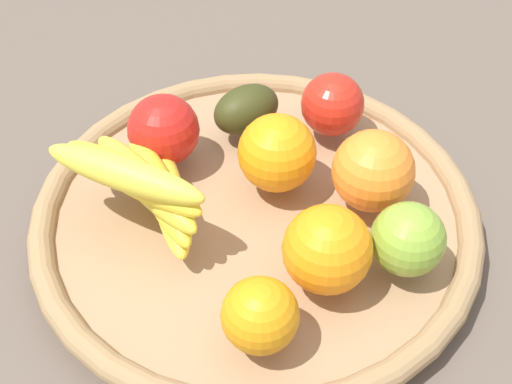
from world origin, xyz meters
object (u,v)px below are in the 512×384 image
Objects in this scene: banana_bunch at (146,184)px; apple_1 at (332,104)px; orange_2 at (260,315)px; apple_2 at (164,130)px; orange_3 at (327,249)px; avocado at (246,109)px; apple_0 at (408,239)px; orange_0 at (277,153)px; orange_1 at (373,171)px.

apple_1 is at bearing 115.25° from banana_bunch.
apple_2 is at bearing -166.41° from orange_2.
orange_3 is at bearing -15.57° from apple_1.
orange_2 is 0.09m from orange_3.
avocado is 0.95× the size of orange_3.
apple_0 is (0.22, 0.12, 0.01)m from avocado.
orange_0 reaches higher than apple_2.
apple_0 is at bearing 111.18° from orange_2.
avocado is 0.25m from apple_0.
banana_bunch is 2.22× the size of apple_2.
avocado is 0.17m from banana_bunch.
orange_1 reaches higher than avocado.
banana_bunch is 2.05× the size of orange_1.
banana_bunch reaches higher than apple_0.
orange_3 reaches higher than apple_2.
apple_0 is (0.13, 0.10, -0.01)m from orange_0.
banana_bunch is at bearing -64.75° from apple_1.
apple_1 reaches higher than avocado.
apple_1 is (-0.26, 0.13, 0.00)m from orange_2.
orange_1 reaches higher than apple_2.
apple_2 reaches higher than apple_1.
orange_3 reaches higher than avocado.
orange_3 is at bearing 55.45° from banana_bunch.
orange_1 is at bearing 63.01° from apple_2.
orange_1 is at bearing 63.98° from orange_0.
orange_3 is 0.08m from apple_0.
orange_1 is 0.10m from orange_0.
orange_3 reaches higher than orange_2.
orange_3 is at bearing -37.55° from orange_1.
apple_2 is at bearing -117.76° from orange_0.
avocado is 0.28m from orange_2.
orange_1 is at bearing 135.75° from orange_2.
apple_1 is at bearing -174.08° from orange_1.
banana_bunch reaches higher than apple_2.
orange_1 is 0.11m from orange_3.
apple_0 is (0.20, 0.02, -0.00)m from apple_1.
banana_bunch is at bearing -124.55° from orange_3.
orange_1 is 0.23m from apple_2.
banana_bunch reaches higher than orange_2.
orange_1 reaches higher than orange_2.
apple_1 is (-0.12, -0.01, -0.01)m from orange_1.
orange_3 is (0.13, 0.02, 0.00)m from orange_0.
banana_bunch is 0.26m from apple_0.
apple_2 is 0.19m from apple_1.
orange_3 is 1.17× the size of apple_1.
orange_2 is 0.25m from apple_2.
apple_1 is at bearing 94.20° from apple_2.
orange_0 is 1.16× the size of apple_0.
apple_0 is (-0.06, 0.15, 0.00)m from orange_2.
orange_0 reaches higher than avocado.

